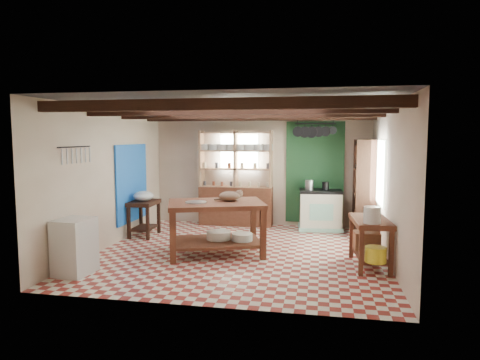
% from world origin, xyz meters
% --- Properties ---
extents(floor, '(5.00, 5.00, 0.02)m').
position_xyz_m(floor, '(0.00, 0.00, -0.01)').
color(floor, maroon).
rests_on(floor, ground).
extents(ceiling, '(5.00, 5.00, 0.02)m').
position_xyz_m(ceiling, '(0.00, 0.00, 2.60)').
color(ceiling, '#47474C').
rests_on(ceiling, wall_back).
extents(wall_back, '(5.00, 0.04, 2.60)m').
position_xyz_m(wall_back, '(0.00, 2.50, 1.30)').
color(wall_back, beige).
rests_on(wall_back, floor).
extents(wall_front, '(5.00, 0.04, 2.60)m').
position_xyz_m(wall_front, '(0.00, -2.50, 1.30)').
color(wall_front, beige).
rests_on(wall_front, floor).
extents(wall_left, '(0.04, 5.00, 2.60)m').
position_xyz_m(wall_left, '(-2.50, 0.00, 1.30)').
color(wall_left, beige).
rests_on(wall_left, floor).
extents(wall_right, '(0.04, 5.00, 2.60)m').
position_xyz_m(wall_right, '(2.50, 0.00, 1.30)').
color(wall_right, beige).
rests_on(wall_right, floor).
extents(ceiling_beams, '(5.00, 3.80, 0.15)m').
position_xyz_m(ceiling_beams, '(0.00, 0.00, 2.48)').
color(ceiling_beams, black).
rests_on(ceiling_beams, ceiling).
extents(blue_wall_patch, '(0.04, 1.40, 1.60)m').
position_xyz_m(blue_wall_patch, '(-2.47, 0.90, 1.10)').
color(blue_wall_patch, blue).
rests_on(blue_wall_patch, wall_left).
extents(green_wall_patch, '(1.30, 0.04, 2.30)m').
position_xyz_m(green_wall_patch, '(1.25, 2.47, 1.25)').
color(green_wall_patch, '#1B4524').
rests_on(green_wall_patch, wall_back).
extents(window_back, '(0.90, 0.02, 0.80)m').
position_xyz_m(window_back, '(-0.50, 2.48, 1.70)').
color(window_back, silver).
rests_on(window_back, wall_back).
extents(window_right, '(0.02, 1.30, 1.20)m').
position_xyz_m(window_right, '(2.48, 1.00, 1.40)').
color(window_right, silver).
rests_on(window_right, wall_right).
extents(utensil_rail, '(0.06, 0.90, 0.28)m').
position_xyz_m(utensil_rail, '(-2.44, -1.20, 1.78)').
color(utensil_rail, black).
rests_on(utensil_rail, wall_left).
extents(pot_rack, '(0.86, 0.12, 0.36)m').
position_xyz_m(pot_rack, '(1.25, 2.05, 2.18)').
color(pot_rack, black).
rests_on(pot_rack, ceiling).
extents(shelving_unit, '(1.70, 0.34, 2.20)m').
position_xyz_m(shelving_unit, '(-0.55, 2.31, 1.10)').
color(shelving_unit, tan).
rests_on(shelving_unit, floor).
extents(tall_rack, '(0.40, 0.86, 2.00)m').
position_xyz_m(tall_rack, '(2.28, 1.80, 1.00)').
color(tall_rack, black).
rests_on(tall_rack, floor).
extents(work_table, '(1.90, 1.57, 0.93)m').
position_xyz_m(work_table, '(-0.40, -0.18, 0.46)').
color(work_table, brown).
rests_on(work_table, floor).
extents(stove, '(0.96, 0.68, 0.89)m').
position_xyz_m(stove, '(1.39, 2.15, 0.45)').
color(stove, beige).
rests_on(stove, floor).
extents(prep_table, '(0.52, 0.74, 0.74)m').
position_xyz_m(prep_table, '(-2.20, 0.86, 0.37)').
color(prep_table, black).
rests_on(prep_table, floor).
extents(white_cabinet, '(0.51, 0.60, 0.84)m').
position_xyz_m(white_cabinet, '(-2.22, -1.65, 0.42)').
color(white_cabinet, silver).
rests_on(white_cabinet, floor).
extents(right_counter, '(0.62, 1.11, 0.77)m').
position_xyz_m(right_counter, '(2.18, -0.43, 0.38)').
color(right_counter, brown).
rests_on(right_counter, floor).
extents(cat, '(0.48, 0.44, 0.17)m').
position_xyz_m(cat, '(-0.18, -0.05, 1.01)').
color(cat, '#8A6850').
rests_on(cat, work_table).
extents(steel_tray, '(0.46, 0.46, 0.02)m').
position_xyz_m(steel_tray, '(-0.72, -0.34, 0.94)').
color(steel_tray, '#A2A3A9').
rests_on(steel_tray, work_table).
extents(basin_large, '(0.54, 0.54, 0.15)m').
position_xyz_m(basin_large, '(-0.37, -0.11, 0.32)').
color(basin_large, silver).
rests_on(basin_large, work_table).
extents(basin_small, '(0.46, 0.46, 0.13)m').
position_xyz_m(basin_small, '(0.05, -0.12, 0.31)').
color(basin_small, silver).
rests_on(basin_small, work_table).
extents(kettle_left, '(0.20, 0.20, 0.22)m').
position_xyz_m(kettle_left, '(1.14, 2.13, 1.00)').
color(kettle_left, '#A2A3A9').
rests_on(kettle_left, stove).
extents(kettle_right, '(0.15, 0.15, 0.18)m').
position_xyz_m(kettle_right, '(1.49, 2.16, 0.98)').
color(kettle_right, black).
rests_on(kettle_right, stove).
extents(enamel_bowl, '(0.42, 0.42, 0.21)m').
position_xyz_m(enamel_bowl, '(-2.20, 0.86, 0.84)').
color(enamel_bowl, silver).
rests_on(enamel_bowl, prep_table).
extents(white_bucket, '(0.27, 0.27, 0.25)m').
position_xyz_m(white_bucket, '(2.16, -0.79, 0.89)').
color(white_bucket, silver).
rests_on(white_bucket, right_counter).
extents(wicker_basket, '(0.43, 0.36, 0.29)m').
position_xyz_m(wicker_basket, '(2.16, -0.13, 0.35)').
color(wicker_basket, '#945C3C').
rests_on(wicker_basket, right_counter).
extents(yellow_tub, '(0.33, 0.33, 0.23)m').
position_xyz_m(yellow_tub, '(2.21, -0.88, 0.32)').
color(yellow_tub, yellow).
rests_on(yellow_tub, right_counter).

